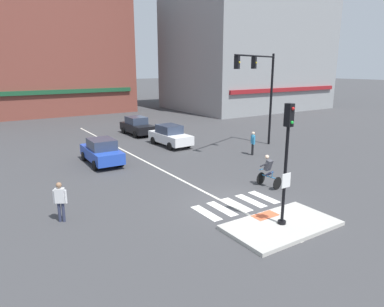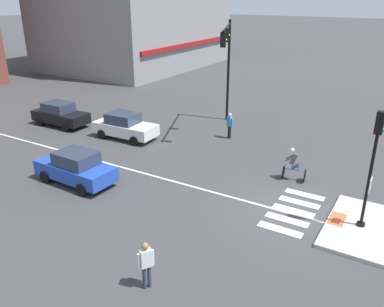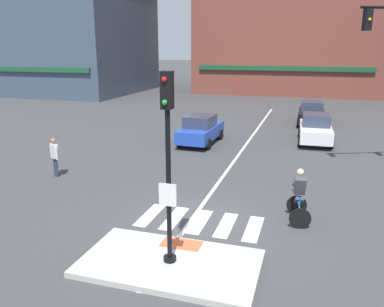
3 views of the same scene
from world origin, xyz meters
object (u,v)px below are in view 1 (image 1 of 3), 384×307
(pedestrian_waiting_far_side, at_px, (253,141))
(traffic_light_mast, at_px, (262,83))
(pedestrian_at_curb_left, at_px, (60,199))
(car_black_eastbound_distant, at_px, (137,126))
(car_white_eastbound_far, at_px, (170,136))
(car_blue_westbound_far, at_px, (102,151))
(cyclist, at_px, (268,171))
(signal_pole, at_px, (287,154))

(pedestrian_waiting_far_side, bearing_deg, traffic_light_mast, 34.31)
(traffic_light_mast, distance_m, pedestrian_at_curb_left, 16.94)
(car_black_eastbound_distant, distance_m, pedestrian_waiting_far_side, 11.92)
(car_black_eastbound_distant, relative_size, pedestrian_at_curb_left, 2.47)
(car_white_eastbound_far, height_order, pedestrian_at_curb_left, pedestrian_at_curb_left)
(car_blue_westbound_far, xyz_separation_m, pedestrian_waiting_far_side, (9.67, -3.58, 0.17))
(cyclist, bearing_deg, traffic_light_mast, 49.48)
(signal_pole, relative_size, car_blue_westbound_far, 1.13)
(signal_pole, xyz_separation_m, car_black_eastbound_distant, (3.11, 20.44, -2.15))
(car_blue_westbound_far, distance_m, cyclist, 10.68)
(car_black_eastbound_distant, height_order, pedestrian_at_curb_left, pedestrian_at_curb_left)
(traffic_light_mast, bearing_deg, pedestrian_waiting_far_side, -145.69)
(pedestrian_waiting_far_side, bearing_deg, signal_pole, -126.85)
(car_white_eastbound_far, bearing_deg, signal_pole, -102.91)
(car_blue_westbound_far, bearing_deg, pedestrian_waiting_far_side, -20.30)
(car_blue_westbound_far, xyz_separation_m, pedestrian_at_curb_left, (-4.24, -7.50, 0.17))
(traffic_light_mast, relative_size, cyclist, 4.19)
(car_black_eastbound_distant, height_order, pedestrian_waiting_far_side, pedestrian_waiting_far_side)
(car_white_eastbound_far, height_order, car_black_eastbound_distant, same)
(signal_pole, bearing_deg, car_black_eastbound_distant, 81.35)
(signal_pole, relative_size, car_black_eastbound_distant, 1.13)
(car_blue_westbound_far, distance_m, car_black_eastbound_distant, 9.76)
(signal_pole, bearing_deg, car_white_eastbound_far, 77.09)
(signal_pole, xyz_separation_m, traffic_light_mast, (8.58, 10.31, 1.96))
(signal_pole, bearing_deg, traffic_light_mast, 50.23)
(signal_pole, distance_m, pedestrian_at_curb_left, 9.00)
(traffic_light_mast, distance_m, pedestrian_waiting_far_side, 4.47)
(cyclist, xyz_separation_m, pedestrian_waiting_far_side, (3.89, 5.40, 0.11))
(car_white_eastbound_far, relative_size, car_black_eastbound_distant, 1.01)
(signal_pole, xyz_separation_m, pedestrian_at_curb_left, (-7.08, 5.21, -1.98))
(signal_pole, relative_size, pedestrian_waiting_far_side, 2.80)
(traffic_light_mast, distance_m, car_blue_westbound_far, 12.37)
(car_blue_westbound_far, height_order, pedestrian_at_curb_left, pedestrian_at_curb_left)
(car_blue_westbound_far, height_order, pedestrian_waiting_far_side, pedestrian_waiting_far_side)
(car_black_eastbound_distant, xyz_separation_m, pedestrian_at_curb_left, (-10.19, -15.24, 0.17))
(car_black_eastbound_distant, relative_size, cyclist, 2.46)
(traffic_light_mast, bearing_deg, car_white_eastbound_far, 138.72)
(signal_pole, height_order, car_blue_westbound_far, signal_pole)
(car_black_eastbound_distant, bearing_deg, pedestrian_at_curb_left, -123.76)
(car_blue_westbound_far, height_order, cyclist, cyclist)
(pedestrian_at_curb_left, bearing_deg, traffic_light_mast, 18.07)
(car_white_eastbound_far, xyz_separation_m, cyclist, (-0.46, -11.14, 0.06))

